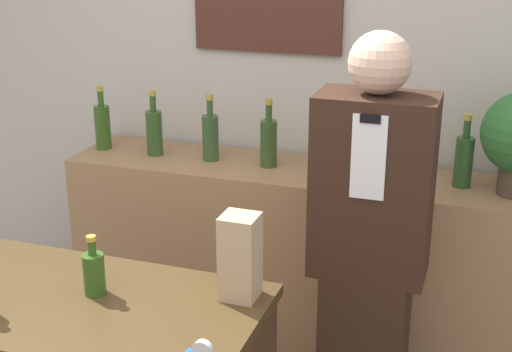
# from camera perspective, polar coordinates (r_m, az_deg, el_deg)

# --- Properties ---
(back_wall) EXTENTS (5.20, 0.09, 2.70)m
(back_wall) POSITION_cam_1_polar(r_m,az_deg,el_deg) (3.43, 3.60, 8.10)
(back_wall) COLOR beige
(back_wall) RESTS_ON ground_plane
(back_shelf) EXTENTS (2.21, 0.45, 0.98)m
(back_shelf) POSITION_cam_1_polar(r_m,az_deg,el_deg) (3.43, 3.55, -7.27)
(back_shelf) COLOR #9E754C
(back_shelf) RESTS_ON ground_plane
(shopkeeper) EXTENTS (0.43, 0.27, 1.69)m
(shopkeeper) POSITION_cam_1_polar(r_m,az_deg,el_deg) (2.74, 9.01, -6.41)
(shopkeeper) COLOR #331E14
(shopkeeper) RESTS_ON ground_plane
(paper_bag) EXTENTS (0.11, 0.11, 0.28)m
(paper_bag) POSITION_cam_1_polar(r_m,az_deg,el_deg) (2.24, -1.29, -6.49)
(paper_bag) COLOR tan
(paper_bag) RESTS_ON display_counter
(counter_bottle_2) EXTENTS (0.07, 0.07, 0.20)m
(counter_bottle_2) POSITION_cam_1_polar(r_m,az_deg,el_deg) (2.35, -12.85, -7.51)
(counter_bottle_2) COLOR #2E5119
(counter_bottle_2) RESTS_ON display_counter
(shelf_bottle_0) EXTENTS (0.08, 0.08, 0.32)m
(shelf_bottle_0) POSITION_cam_1_polar(r_m,az_deg,el_deg) (3.60, -12.17, 3.99)
(shelf_bottle_0) COLOR #2F541C
(shelf_bottle_0) RESTS_ON back_shelf
(shelf_bottle_1) EXTENTS (0.08, 0.08, 0.32)m
(shelf_bottle_1) POSITION_cam_1_polar(r_m,az_deg,el_deg) (3.46, -8.15, 3.59)
(shelf_bottle_1) COLOR #2D4E22
(shelf_bottle_1) RESTS_ON back_shelf
(shelf_bottle_2) EXTENTS (0.08, 0.08, 0.32)m
(shelf_bottle_2) POSITION_cam_1_polar(r_m,az_deg,el_deg) (3.35, -3.67, 3.23)
(shelf_bottle_2) COLOR #314E2A
(shelf_bottle_2) RESTS_ON back_shelf
(shelf_bottle_3) EXTENTS (0.08, 0.08, 0.32)m
(shelf_bottle_3) POSITION_cam_1_polar(r_m,az_deg,el_deg) (3.25, 1.01, 2.78)
(shelf_bottle_3) COLOR #2F4C21
(shelf_bottle_3) RESTS_ON back_shelf
(shelf_bottle_4) EXTENTS (0.08, 0.08, 0.32)m
(shelf_bottle_4) POSITION_cam_1_polar(r_m,az_deg,el_deg) (3.17, 5.91, 2.25)
(shelf_bottle_4) COLOR #2C521F
(shelf_bottle_4) RESTS_ON back_shelf
(shelf_bottle_5) EXTENTS (0.08, 0.08, 0.32)m
(shelf_bottle_5) POSITION_cam_1_polar(r_m,az_deg,el_deg) (3.13, 11.06, 1.76)
(shelf_bottle_5) COLOR #2D4B27
(shelf_bottle_5) RESTS_ON back_shelf
(shelf_bottle_6) EXTENTS (0.08, 0.08, 0.32)m
(shelf_bottle_6) POSITION_cam_1_polar(r_m,az_deg,el_deg) (3.12, 16.29, 1.26)
(shelf_bottle_6) COLOR #284C25
(shelf_bottle_6) RESTS_ON back_shelf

